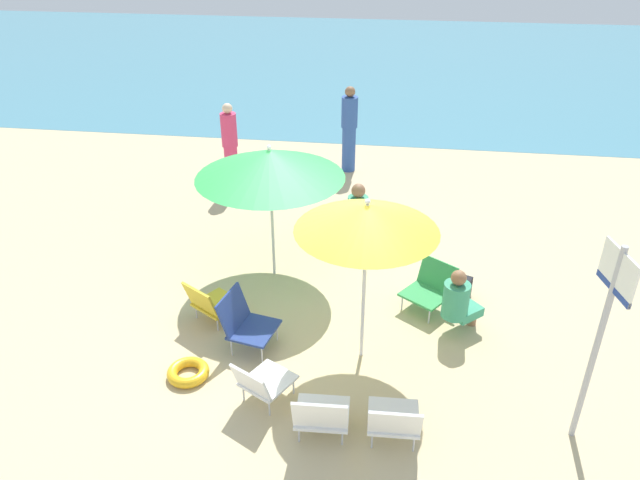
{
  "coord_description": "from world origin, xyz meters",
  "views": [
    {
      "loc": [
        0.98,
        -6.21,
        4.66
      ],
      "look_at": [
        0.02,
        0.73,
        0.7
      ],
      "focal_mm": 33.85,
      "sensor_mm": 36.0,
      "label": 1
    }
  ],
  "objects_px": {
    "beach_chair_f": "(244,321)",
    "person_a": "(230,147)",
    "beach_chair_a": "(430,286)",
    "warning_sign": "(605,318)",
    "beach_bag": "(458,287)",
    "beach_chair_b": "(394,420)",
    "beach_chair_d": "(321,415)",
    "swim_ring": "(188,372)",
    "umbrella_green": "(270,163)",
    "umbrella_yellow": "(367,218)",
    "person_b": "(349,129)",
    "beach_chair_c": "(210,302)",
    "beach_chair_e": "(261,382)",
    "person_d": "(357,211)",
    "person_c": "(459,301)"
  },
  "relations": [
    {
      "from": "beach_chair_d",
      "to": "umbrella_yellow",
      "type": "bearing_deg",
      "value": -15.47
    },
    {
      "from": "person_c",
      "to": "beach_bag",
      "type": "xyz_separation_m",
      "value": [
        0.08,
        0.8,
        -0.31
      ]
    },
    {
      "from": "umbrella_yellow",
      "to": "beach_bag",
      "type": "height_order",
      "value": "umbrella_yellow"
    },
    {
      "from": "beach_chair_f",
      "to": "person_a",
      "type": "bearing_deg",
      "value": 119.03
    },
    {
      "from": "umbrella_green",
      "to": "umbrella_yellow",
      "type": "distance_m",
      "value": 2.12
    },
    {
      "from": "person_b",
      "to": "person_d",
      "type": "distance_m",
      "value": 2.81
    },
    {
      "from": "person_c",
      "to": "beach_bag",
      "type": "relative_size",
      "value": 2.92
    },
    {
      "from": "beach_chair_b",
      "to": "person_a",
      "type": "xyz_separation_m",
      "value": [
        -3.12,
        5.64,
        0.51
      ]
    },
    {
      "from": "beach_chair_c",
      "to": "beach_chair_f",
      "type": "relative_size",
      "value": 1.08
    },
    {
      "from": "beach_chair_d",
      "to": "swim_ring",
      "type": "xyz_separation_m",
      "value": [
        -1.59,
        0.67,
        -0.25
      ]
    },
    {
      "from": "beach_chair_c",
      "to": "person_a",
      "type": "height_order",
      "value": "person_a"
    },
    {
      "from": "beach_chair_e",
      "to": "person_c",
      "type": "xyz_separation_m",
      "value": [
        2.09,
        1.51,
        0.17
      ]
    },
    {
      "from": "beach_chair_b",
      "to": "beach_chair_d",
      "type": "distance_m",
      "value": 0.7
    },
    {
      "from": "beach_chair_a",
      "to": "beach_chair_d",
      "type": "distance_m",
      "value": 2.63
    },
    {
      "from": "warning_sign",
      "to": "person_b",
      "type": "bearing_deg",
      "value": 101.82
    },
    {
      "from": "umbrella_green",
      "to": "beach_chair_f",
      "type": "height_order",
      "value": "umbrella_green"
    },
    {
      "from": "umbrella_green",
      "to": "beach_chair_a",
      "type": "bearing_deg",
      "value": -13.42
    },
    {
      "from": "beach_chair_a",
      "to": "person_d",
      "type": "distance_m",
      "value": 2.0
    },
    {
      "from": "beach_chair_b",
      "to": "swim_ring",
      "type": "bearing_deg",
      "value": 72.44
    },
    {
      "from": "person_a",
      "to": "beach_bag",
      "type": "height_order",
      "value": "person_a"
    },
    {
      "from": "umbrella_yellow",
      "to": "warning_sign",
      "type": "xyz_separation_m",
      "value": [
        2.18,
        -0.92,
        -0.37
      ]
    },
    {
      "from": "beach_chair_e",
      "to": "swim_ring",
      "type": "bearing_deg",
      "value": 101.75
    },
    {
      "from": "umbrella_green",
      "to": "beach_bag",
      "type": "relative_size",
      "value": 6.38
    },
    {
      "from": "beach_chair_c",
      "to": "umbrella_green",
      "type": "bearing_deg",
      "value": 7.8
    },
    {
      "from": "person_b",
      "to": "person_a",
      "type": "bearing_deg",
      "value": -140.51
    },
    {
      "from": "beach_chair_a",
      "to": "beach_chair_b",
      "type": "height_order",
      "value": "beach_chair_a"
    },
    {
      "from": "person_d",
      "to": "warning_sign",
      "type": "relative_size",
      "value": 0.44
    },
    {
      "from": "beach_chair_b",
      "to": "beach_chair_e",
      "type": "relative_size",
      "value": 0.85
    },
    {
      "from": "beach_chair_c",
      "to": "swim_ring",
      "type": "height_order",
      "value": "beach_chair_c"
    },
    {
      "from": "umbrella_green",
      "to": "beach_chair_f",
      "type": "xyz_separation_m",
      "value": [
        -0.01,
        -1.63,
        -1.32
      ]
    },
    {
      "from": "person_a",
      "to": "person_c",
      "type": "bearing_deg",
      "value": -55.66
    },
    {
      "from": "person_c",
      "to": "warning_sign",
      "type": "relative_size",
      "value": 0.42
    },
    {
      "from": "beach_chair_e",
      "to": "swim_ring",
      "type": "xyz_separation_m",
      "value": [
        -0.91,
        0.28,
        -0.23
      ]
    },
    {
      "from": "umbrella_yellow",
      "to": "beach_chair_e",
      "type": "bearing_deg",
      "value": -136.92
    },
    {
      "from": "person_d",
      "to": "beach_chair_a",
      "type": "bearing_deg",
      "value": -154.78
    },
    {
      "from": "beach_chair_c",
      "to": "beach_bag",
      "type": "xyz_separation_m",
      "value": [
        3.11,
        1.0,
        -0.15
      ]
    },
    {
      "from": "beach_chair_a",
      "to": "warning_sign",
      "type": "distance_m",
      "value": 2.68
    },
    {
      "from": "beach_bag",
      "to": "warning_sign",
      "type": "bearing_deg",
      "value": -66.84
    },
    {
      "from": "warning_sign",
      "to": "beach_chair_c",
      "type": "bearing_deg",
      "value": 150.16
    },
    {
      "from": "person_c",
      "to": "person_d",
      "type": "relative_size",
      "value": 0.94
    },
    {
      "from": "person_b",
      "to": "beach_bag",
      "type": "distance_m",
      "value": 4.6
    },
    {
      "from": "warning_sign",
      "to": "beach_bag",
      "type": "bearing_deg",
      "value": 101.01
    },
    {
      "from": "beach_chair_a",
      "to": "beach_chair_c",
      "type": "height_order",
      "value": "beach_chair_a"
    },
    {
      "from": "beach_chair_b",
      "to": "beach_bag",
      "type": "distance_m",
      "value": 2.78
    },
    {
      "from": "beach_chair_d",
      "to": "umbrella_green",
      "type": "bearing_deg",
      "value": 17.54
    },
    {
      "from": "umbrella_yellow",
      "to": "person_b",
      "type": "relative_size",
      "value": 1.22
    },
    {
      "from": "beach_chair_b",
      "to": "beach_chair_c",
      "type": "bearing_deg",
      "value": 52.42
    },
    {
      "from": "beach_chair_a",
      "to": "beach_chair_d",
      "type": "height_order",
      "value": "beach_chair_d"
    },
    {
      "from": "person_b",
      "to": "warning_sign",
      "type": "height_order",
      "value": "warning_sign"
    },
    {
      "from": "beach_chair_a",
      "to": "person_d",
      "type": "bearing_deg",
      "value": -111.51
    }
  ]
}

